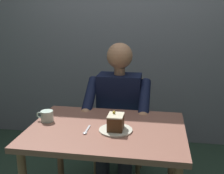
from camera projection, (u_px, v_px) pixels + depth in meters
name	position (u px, v px, depth m)	size (l,w,h in m)	color
cafe_rear_panel	(131.00, 9.00, 3.09)	(6.40, 0.12, 3.00)	gray
dining_table	(107.00, 141.00, 1.88)	(1.01, 0.75, 0.74)	#925E4D
chair	(121.00, 124.00, 2.59)	(0.42, 0.42, 0.88)	#8C704C
seated_person	(118.00, 114.00, 2.39)	(0.53, 0.58, 1.23)	#101835
dessert_plate	(116.00, 130.00, 1.81)	(0.21, 0.21, 0.01)	silver
cake_slice	(116.00, 122.00, 1.80)	(0.10, 0.12, 0.12)	#4F321B
coffee_cup	(47.00, 116.00, 1.96)	(0.12, 0.08, 0.08)	silver
dessert_spoon	(86.00, 131.00, 1.80)	(0.03, 0.14, 0.01)	silver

